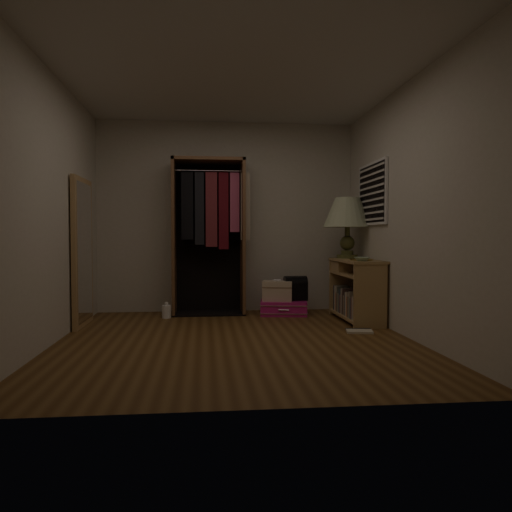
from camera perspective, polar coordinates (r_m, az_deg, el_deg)
The scene contains 13 objects.
ground at distance 5.02m, azimuth -2.31°, elevation -9.60°, with size 4.00×4.00×0.00m, color brown.
room_walls at distance 4.99m, azimuth -1.50°, elevation 7.65°, with size 3.52×4.02×2.60m.
console_bookshelf at distance 6.26m, azimuth 11.26°, elevation -3.65°, with size 0.42×1.12×0.75m.
open_wardrobe at distance 6.68m, azimuth -5.22°, elevation 3.81°, with size 1.02×0.50×2.05m.
floor_mirror at distance 6.07m, azimuth -19.21°, elevation 0.41°, with size 0.06×0.80×1.70m.
pink_suitcase at distance 6.61m, azimuth 3.17°, elevation -5.91°, with size 0.67×0.53×0.19m.
train_case at distance 6.56m, azimuth 2.48°, elevation -3.99°, with size 0.43×0.34×0.28m.
black_bag at distance 6.63m, azimuth 4.51°, elevation -3.64°, with size 0.31×0.21×0.32m.
table_lamp at distance 6.59m, azimuth 10.41°, elevation 4.75°, with size 0.82×0.82×0.78m.
brass_tray at distance 6.02m, azimuth 11.94°, elevation -0.40°, with size 0.36×0.36×0.02m.
ceramic_bowl at distance 5.83m, azimuth 12.03°, elevation -0.35°, with size 0.18×0.18×0.04m, color #A0BE9E.
white_jug at distance 6.43m, azimuth -10.19°, elevation -6.24°, with size 0.14×0.14×0.20m.
floor_book at distance 5.55m, azimuth 11.70°, elevation -8.37°, with size 0.31×0.26×0.03m.
Camera 1 is at (-0.31, -4.90, 1.03)m, focal length 35.00 mm.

